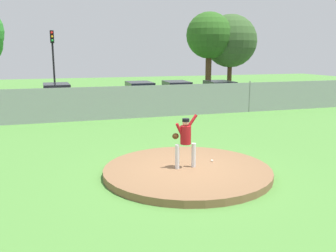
{
  "coord_description": "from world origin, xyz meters",
  "views": [
    {
      "loc": [
        -3.79,
        -9.8,
        3.58
      ],
      "look_at": [
        0.33,
        2.9,
        0.91
      ],
      "focal_mm": 38.93,
      "sensor_mm": 36.0,
      "label": 1
    }
  ],
  "objects_px": {
    "parked_car_champagne": "(57,97)",
    "parked_car_teal": "(140,95)",
    "traffic_light_near": "(53,54)",
    "traffic_cone_orange": "(95,104)",
    "parked_car_silver": "(177,93)",
    "baseball": "(212,161)",
    "parked_car_navy": "(219,92)",
    "pitcher_youth": "(185,138)"
  },
  "relations": [
    {
      "from": "baseball",
      "to": "traffic_light_near",
      "type": "xyz_separation_m",
      "value": [
        -4.37,
        18.64,
        3.31
      ]
    },
    {
      "from": "pitcher_youth",
      "to": "parked_car_silver",
      "type": "xyz_separation_m",
      "value": [
        4.8,
        14.47,
        -0.33
      ]
    },
    {
      "from": "parked_car_silver",
      "to": "parked_car_navy",
      "type": "distance_m",
      "value": 3.42
    },
    {
      "from": "parked_car_silver",
      "to": "traffic_light_near",
      "type": "bearing_deg",
      "value": 151.25
    },
    {
      "from": "parked_car_silver",
      "to": "traffic_light_near",
      "type": "xyz_separation_m",
      "value": [
        -8.15,
        4.47,
        2.75
      ]
    },
    {
      "from": "parked_car_navy",
      "to": "traffic_cone_orange",
      "type": "relative_size",
      "value": 8.7
    },
    {
      "from": "traffic_cone_orange",
      "to": "traffic_light_near",
      "type": "xyz_separation_m",
      "value": [
        -2.47,
        4.11,
        3.29
      ]
    },
    {
      "from": "traffic_cone_orange",
      "to": "traffic_light_near",
      "type": "distance_m",
      "value": 5.82
    },
    {
      "from": "parked_car_teal",
      "to": "traffic_light_near",
      "type": "bearing_deg",
      "value": 140.74
    },
    {
      "from": "baseball",
      "to": "parked_car_teal",
      "type": "distance_m",
      "value": 14.22
    },
    {
      "from": "parked_car_silver",
      "to": "parked_car_champagne",
      "type": "height_order",
      "value": "parked_car_champagne"
    },
    {
      "from": "baseball",
      "to": "parked_car_navy",
      "type": "xyz_separation_m",
      "value": [
        7.2,
        14.34,
        0.53
      ]
    },
    {
      "from": "parked_car_teal",
      "to": "parked_car_champagne",
      "type": "xyz_separation_m",
      "value": [
        -5.44,
        0.04,
        0.01
      ]
    },
    {
      "from": "parked_car_champagne",
      "to": "traffic_cone_orange",
      "type": "xyz_separation_m",
      "value": [
        2.45,
        0.32,
        -0.55
      ]
    },
    {
      "from": "parked_car_navy",
      "to": "traffic_light_near",
      "type": "height_order",
      "value": "traffic_light_near"
    },
    {
      "from": "parked_car_navy",
      "to": "parked_car_champagne",
      "type": "distance_m",
      "value": 11.54
    },
    {
      "from": "parked_car_champagne",
      "to": "traffic_light_near",
      "type": "relative_size",
      "value": 0.87
    },
    {
      "from": "baseball",
      "to": "parked_car_silver",
      "type": "distance_m",
      "value": 14.67
    },
    {
      "from": "traffic_cone_orange",
      "to": "traffic_light_near",
      "type": "relative_size",
      "value": 0.11
    },
    {
      "from": "parked_car_champagne",
      "to": "parked_car_silver",
      "type": "bearing_deg",
      "value": -0.31
    },
    {
      "from": "parked_car_teal",
      "to": "baseball",
      "type": "bearing_deg",
      "value": -94.42
    },
    {
      "from": "traffic_cone_orange",
      "to": "baseball",
      "type": "bearing_deg",
      "value": -82.56
    },
    {
      "from": "baseball",
      "to": "traffic_cone_orange",
      "type": "height_order",
      "value": "traffic_cone_orange"
    },
    {
      "from": "baseball",
      "to": "parked_car_champagne",
      "type": "xyz_separation_m",
      "value": [
        -4.34,
        14.21,
        0.57
      ]
    },
    {
      "from": "traffic_light_near",
      "to": "parked_car_champagne",
      "type": "bearing_deg",
      "value": -89.65
    },
    {
      "from": "parked_car_teal",
      "to": "traffic_light_near",
      "type": "relative_size",
      "value": 0.86
    },
    {
      "from": "pitcher_youth",
      "to": "parked_car_teal",
      "type": "relative_size",
      "value": 0.36
    },
    {
      "from": "pitcher_youth",
      "to": "parked_car_champagne",
      "type": "xyz_separation_m",
      "value": [
        -3.32,
        14.52,
        -0.32
      ]
    },
    {
      "from": "baseball",
      "to": "parked_car_champagne",
      "type": "relative_size",
      "value": 0.02
    },
    {
      "from": "baseball",
      "to": "traffic_cone_orange",
      "type": "relative_size",
      "value": 0.13
    },
    {
      "from": "pitcher_youth",
      "to": "parked_car_champagne",
      "type": "relative_size",
      "value": 0.36
    },
    {
      "from": "baseball",
      "to": "pitcher_youth",
      "type": "bearing_deg",
      "value": -163.47
    },
    {
      "from": "parked_car_champagne",
      "to": "traffic_cone_orange",
      "type": "relative_size",
      "value": 8.26
    },
    {
      "from": "pitcher_youth",
      "to": "baseball",
      "type": "bearing_deg",
      "value": 16.53
    },
    {
      "from": "parked_car_champagne",
      "to": "traffic_light_near",
      "type": "height_order",
      "value": "traffic_light_near"
    },
    {
      "from": "parked_car_silver",
      "to": "traffic_light_near",
      "type": "height_order",
      "value": "traffic_light_near"
    },
    {
      "from": "pitcher_youth",
      "to": "traffic_cone_orange",
      "type": "height_order",
      "value": "pitcher_youth"
    },
    {
      "from": "traffic_cone_orange",
      "to": "parked_car_navy",
      "type": "bearing_deg",
      "value": -1.24
    },
    {
      "from": "traffic_cone_orange",
      "to": "parked_car_silver",
      "type": "bearing_deg",
      "value": -3.68
    },
    {
      "from": "parked_car_champagne",
      "to": "parked_car_teal",
      "type": "bearing_deg",
      "value": -0.45
    },
    {
      "from": "parked_car_silver",
      "to": "parked_car_navy",
      "type": "xyz_separation_m",
      "value": [
        3.42,
        0.17,
        -0.03
      ]
    },
    {
      "from": "parked_car_silver",
      "to": "parked_car_champagne",
      "type": "xyz_separation_m",
      "value": [
        -8.12,
        0.04,
        0.01
      ]
    }
  ]
}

